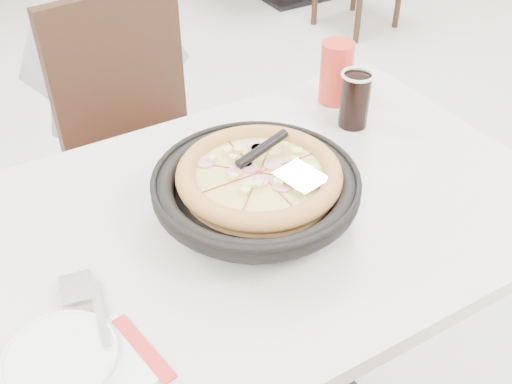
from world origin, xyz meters
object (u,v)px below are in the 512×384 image
side_plate (60,357)px  red_cup (336,73)px  pizza_pan (256,195)px  main_table (261,325)px  cola_glass (355,101)px  pizza (259,181)px  chair_far (158,167)px

side_plate → red_cup: bearing=27.5°
pizza_pan → side_plate: pizza_pan is taller
main_table → pizza_pan: size_ratio=3.23×
cola_glass → pizza: bearing=-157.2°
cola_glass → red_cup: (0.03, 0.12, 0.02)m
main_table → side_plate: side_plate is taller
main_table → side_plate: size_ratio=6.82×
cola_glass → side_plate: bearing=-158.5°
pizza_pan → pizza: (0.02, 0.02, 0.02)m
main_table → red_cup: size_ratio=7.50×
chair_far → red_cup: chair_far is taller
pizza → red_cup: red_cup is taller
pizza_pan → red_cup: 0.49m
pizza_pan → cola_glass: size_ratio=2.86×
main_table → cola_glass: 0.59m
side_plate → cola_glass: 0.87m
main_table → pizza_pan: pizza_pan is taller
pizza_pan → pizza: bearing=43.3°
side_plate → red_cup: 0.95m
chair_far → red_cup: (0.39, -0.32, 0.35)m
pizza → red_cup: bearing=34.8°
chair_far → cola_glass: 0.66m
pizza → cola_glass: size_ratio=2.36×
main_table → cola_glass: size_ratio=9.23×
chair_far → red_cup: bearing=133.7°
chair_far → pizza: bearing=83.7°
cola_glass → pizza_pan: bearing=-156.0°
main_table → chair_far: 0.60m
pizza_pan → red_cup: bearing=35.2°
chair_far → pizza: 0.68m
main_table → pizza: 0.44m
side_plate → cola_glass: bearing=21.5°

